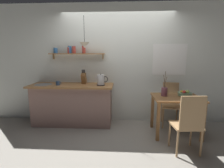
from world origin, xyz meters
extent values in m
plane|color=gray|center=(0.00, 0.00, 0.00)|extent=(14.00, 14.00, 0.00)
cube|color=silver|center=(0.20, 0.65, 1.35)|extent=(6.80, 0.10, 2.70)
cube|color=white|center=(1.18, 0.59, 1.46)|extent=(0.74, 0.01, 0.69)
cube|color=silver|center=(1.18, 0.60, 1.46)|extent=(0.68, 0.01, 0.63)
cube|color=gray|center=(-1.00, 0.32, 0.44)|extent=(1.74, 0.52, 0.88)
cube|color=#9E6B3D|center=(-1.00, 0.30, 0.90)|extent=(1.83, 0.63, 0.04)
cylinder|color=#B7BABF|center=(-1.63, 0.28, 0.91)|extent=(0.38, 0.38, 0.01)
cube|color=#9E6B3D|center=(-0.90, 0.49, 1.59)|extent=(1.25, 0.18, 0.02)
cube|color=#99754C|center=(-1.48, 0.57, 1.53)|extent=(0.02, 0.06, 0.12)
cube|color=#99754C|center=(-0.33, 0.57, 1.53)|extent=(0.02, 0.06, 0.12)
cylinder|color=#3366A3|center=(-1.39, 0.49, 1.66)|extent=(0.09, 0.09, 0.12)
cylinder|color=silver|center=(-1.39, 0.49, 1.73)|extent=(0.09, 0.09, 0.01)
cylinder|color=#BC4238|center=(-1.08, 0.49, 1.66)|extent=(0.08, 0.08, 0.13)
cylinder|color=silver|center=(-1.08, 0.49, 1.73)|extent=(0.08, 0.08, 0.01)
cylinder|color=#3366A3|center=(-1.06, 0.49, 1.68)|extent=(0.08, 0.08, 0.16)
cylinder|color=silver|center=(-1.06, 0.49, 1.76)|extent=(0.08, 0.08, 0.01)
cylinder|color=#BC4238|center=(-0.97, 0.49, 1.68)|extent=(0.08, 0.08, 0.16)
cylinder|color=silver|center=(-0.97, 0.49, 1.76)|extent=(0.08, 0.08, 0.01)
cylinder|color=#BC4238|center=(-0.75, 0.49, 1.68)|extent=(0.08, 0.08, 0.16)
cylinder|color=silver|center=(-0.75, 0.49, 1.77)|extent=(0.08, 0.08, 0.01)
cube|color=brown|center=(1.18, -0.06, 0.75)|extent=(0.90, 0.68, 0.03)
cube|color=brown|center=(0.78, -0.35, 0.37)|extent=(0.06, 0.06, 0.74)
cube|color=brown|center=(1.58, -0.35, 0.37)|extent=(0.06, 0.06, 0.74)
cube|color=brown|center=(0.78, 0.23, 0.37)|extent=(0.06, 0.06, 0.74)
cube|color=brown|center=(1.58, 0.23, 0.37)|extent=(0.06, 0.06, 0.74)
cube|color=tan|center=(1.15, -0.67, 0.45)|extent=(0.47, 0.42, 0.03)
cube|color=tan|center=(1.16, -0.85, 0.72)|extent=(0.38, 0.06, 0.52)
cylinder|color=tan|center=(1.32, -0.49, 0.22)|extent=(0.03, 0.03, 0.43)
cylinder|color=tan|center=(0.94, -0.52, 0.22)|extent=(0.03, 0.03, 0.43)
cylinder|color=tan|center=(1.35, -0.81, 0.22)|extent=(0.03, 0.03, 0.43)
cylinder|color=tan|center=(0.97, -0.85, 0.22)|extent=(0.03, 0.03, 0.43)
cube|color=tan|center=(1.20, 0.34, 0.46)|extent=(0.45, 0.47, 0.03)
cube|color=tan|center=(1.23, 0.53, 0.71)|extent=(0.34, 0.08, 0.48)
cylinder|color=tan|center=(1.00, 0.19, 0.22)|extent=(0.03, 0.03, 0.44)
cylinder|color=tan|center=(1.33, 0.14, 0.22)|extent=(0.03, 0.03, 0.44)
cylinder|color=tan|center=(1.06, 0.54, 0.22)|extent=(0.03, 0.03, 0.44)
cylinder|color=tan|center=(1.39, 0.49, 0.22)|extent=(0.03, 0.03, 0.44)
cylinder|color=slate|center=(1.35, 0.00, 0.77)|extent=(0.12, 0.12, 0.01)
cylinder|color=slate|center=(1.35, 0.00, 0.81)|extent=(0.27, 0.27, 0.06)
ellipsoid|color=yellow|center=(1.32, 0.00, 0.86)|extent=(0.16, 0.08, 0.04)
sphere|color=red|center=(1.31, -0.05, 0.86)|extent=(0.06, 0.06, 0.06)
sphere|color=#8EA84C|center=(1.38, -0.05, 0.87)|extent=(0.07, 0.07, 0.07)
cylinder|color=brown|center=(0.95, -0.01, 0.85)|extent=(0.12, 0.12, 0.17)
cylinder|color=brown|center=(0.94, -0.01, 1.06)|extent=(0.05, 0.02, 0.25)
cylinder|color=brown|center=(0.95, 0.00, 1.10)|extent=(0.01, 0.02, 0.32)
cylinder|color=brown|center=(0.96, -0.01, 1.05)|extent=(0.06, 0.03, 0.22)
cylinder|color=black|center=(-0.34, 0.25, 0.93)|extent=(0.18, 0.18, 0.02)
cylinder|color=silver|center=(-0.34, 0.25, 1.04)|extent=(0.16, 0.16, 0.21)
sphere|color=black|center=(-0.34, 0.25, 1.16)|extent=(0.02, 0.02, 0.02)
cone|color=silver|center=(-0.44, 0.25, 1.08)|extent=(0.04, 0.04, 0.04)
torus|color=black|center=(-0.25, 0.25, 1.05)|extent=(0.13, 0.02, 0.13)
cube|color=brown|center=(-0.75, 0.41, 1.05)|extent=(0.10, 0.18, 0.25)
cylinder|color=black|center=(-0.77, 0.39, 1.21)|extent=(0.02, 0.04, 0.08)
cylinder|color=black|center=(-0.75, 0.39, 1.21)|extent=(0.02, 0.04, 0.08)
cylinder|color=black|center=(-0.72, 0.39, 1.21)|extent=(0.02, 0.04, 0.08)
cylinder|color=#3D5B89|center=(-1.27, 0.21, 0.96)|extent=(0.08, 0.08, 0.09)
torus|color=#3D5B89|center=(-1.23, 0.21, 0.97)|extent=(0.06, 0.01, 0.06)
cylinder|color=black|center=(-0.68, 0.26, 2.09)|extent=(0.01, 0.01, 0.53)
cone|color=beige|center=(-0.68, 0.26, 1.77)|extent=(0.20, 0.20, 0.11)
sphere|color=white|center=(-0.68, 0.26, 1.74)|extent=(0.04, 0.04, 0.04)
camera|label=1|loc=(0.10, -3.26, 1.58)|focal=26.77mm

